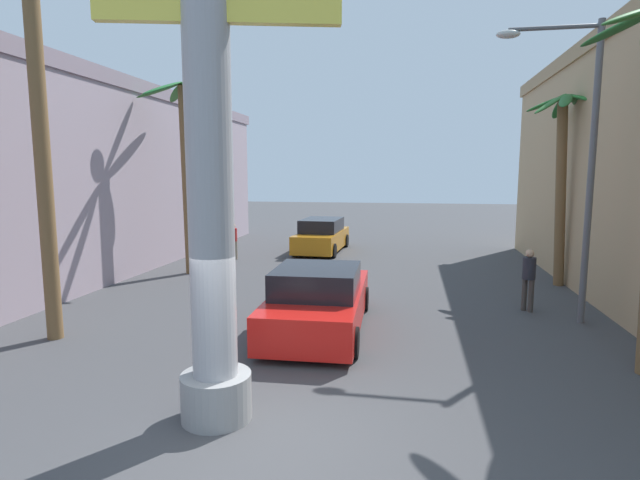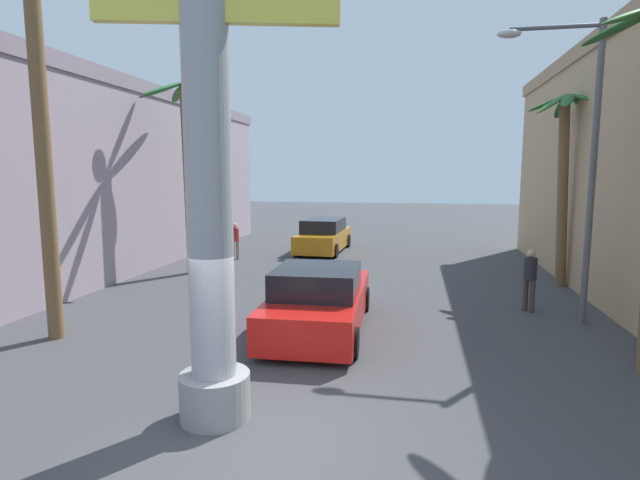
{
  "view_description": "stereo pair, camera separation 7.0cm",
  "coord_description": "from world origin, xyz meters",
  "px_view_note": "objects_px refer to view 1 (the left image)",
  "views": [
    {
      "loc": [
        1.87,
        -6.17,
        3.7
      ],
      "look_at": [
        0.0,
        4.15,
        2.29
      ],
      "focal_mm": 28.0,
      "sensor_mm": 36.0,
      "label": 1
    },
    {
      "loc": [
        1.94,
        -6.16,
        3.7
      ],
      "look_at": [
        0.0,
        4.15,
        2.29
      ],
      "focal_mm": 28.0,
      "sensor_mm": 36.0,
      "label": 2
    }
  ],
  "objects_px": {
    "palm_tree_mid_left": "(186,153)",
    "pedestrian_far_left": "(233,238)",
    "car_lead": "(319,301)",
    "street_lamp": "(577,145)",
    "palm_tree_near_left": "(35,60)",
    "palm_tree_mid_right": "(563,160)",
    "pedestrian_mid_right": "(529,275)",
    "car_far": "(322,236)"
  },
  "relations": [
    {
      "from": "car_lead",
      "to": "palm_tree_mid_left",
      "type": "distance_m",
      "value": 9.04
    },
    {
      "from": "palm_tree_mid_right",
      "to": "car_lead",
      "type": "bearing_deg",
      "value": -138.84
    },
    {
      "from": "car_lead",
      "to": "palm_tree_mid_right",
      "type": "relative_size",
      "value": 0.82
    },
    {
      "from": "palm_tree_mid_left",
      "to": "palm_tree_near_left",
      "type": "bearing_deg",
      "value": -88.58
    },
    {
      "from": "palm_tree_mid_left",
      "to": "pedestrian_far_left",
      "type": "distance_m",
      "value": 4.71
    },
    {
      "from": "street_lamp",
      "to": "pedestrian_mid_right",
      "type": "relative_size",
      "value": 4.27
    },
    {
      "from": "street_lamp",
      "to": "car_lead",
      "type": "relative_size",
      "value": 1.41
    },
    {
      "from": "car_lead",
      "to": "palm_tree_mid_left",
      "type": "bearing_deg",
      "value": 135.87
    },
    {
      "from": "palm_tree_mid_right",
      "to": "pedestrian_far_left",
      "type": "distance_m",
      "value": 12.95
    },
    {
      "from": "street_lamp",
      "to": "pedestrian_mid_right",
      "type": "bearing_deg",
      "value": 130.21
    },
    {
      "from": "palm_tree_mid_right",
      "to": "car_far",
      "type": "bearing_deg",
      "value": 147.29
    },
    {
      "from": "street_lamp",
      "to": "palm_tree_near_left",
      "type": "relative_size",
      "value": 0.76
    },
    {
      "from": "car_far",
      "to": "palm_tree_mid_right",
      "type": "distance_m",
      "value": 11.07
    },
    {
      "from": "palm_tree_near_left",
      "to": "pedestrian_far_left",
      "type": "height_order",
      "value": "palm_tree_near_left"
    },
    {
      "from": "palm_tree_near_left",
      "to": "pedestrian_far_left",
      "type": "xyz_separation_m",
      "value": [
        0.38,
        10.53,
        -5.13
      ]
    },
    {
      "from": "palm_tree_mid_left",
      "to": "palm_tree_mid_right",
      "type": "height_order",
      "value": "palm_tree_mid_left"
    },
    {
      "from": "palm_tree_mid_right",
      "to": "pedestrian_far_left",
      "type": "xyz_separation_m",
      "value": [
        -12.22,
        2.86,
        -3.18
      ]
    },
    {
      "from": "palm_tree_near_left",
      "to": "pedestrian_mid_right",
      "type": "relative_size",
      "value": 5.6
    },
    {
      "from": "car_lead",
      "to": "street_lamp",
      "type": "bearing_deg",
      "value": 16.2
    },
    {
      "from": "palm_tree_mid_right",
      "to": "palm_tree_mid_left",
      "type": "bearing_deg",
      "value": -178.83
    },
    {
      "from": "palm_tree_mid_right",
      "to": "pedestrian_mid_right",
      "type": "xyz_separation_m",
      "value": [
        -1.63,
        -3.42,
        -3.11
      ]
    },
    {
      "from": "car_far",
      "to": "pedestrian_far_left",
      "type": "relative_size",
      "value": 3.07
    },
    {
      "from": "pedestrian_far_left",
      "to": "palm_tree_near_left",
      "type": "bearing_deg",
      "value": -92.06
    },
    {
      "from": "street_lamp",
      "to": "palm_tree_mid_left",
      "type": "height_order",
      "value": "street_lamp"
    },
    {
      "from": "car_far",
      "to": "pedestrian_far_left",
      "type": "bearing_deg",
      "value": -139.62
    },
    {
      "from": "palm_tree_near_left",
      "to": "palm_tree_mid_left",
      "type": "relative_size",
      "value": 1.36
    },
    {
      "from": "car_far",
      "to": "palm_tree_near_left",
      "type": "height_order",
      "value": "palm_tree_near_left"
    },
    {
      "from": "car_lead",
      "to": "car_far",
      "type": "bearing_deg",
      "value": 99.75
    },
    {
      "from": "pedestrian_mid_right",
      "to": "palm_tree_mid_left",
      "type": "bearing_deg",
      "value": 164.22
    },
    {
      "from": "palm_tree_near_left",
      "to": "palm_tree_mid_right",
      "type": "relative_size",
      "value": 1.52
    },
    {
      "from": "palm_tree_mid_right",
      "to": "street_lamp",
      "type": "bearing_deg",
      "value": -101.94
    },
    {
      "from": "palm_tree_mid_left",
      "to": "car_lead",
      "type": "bearing_deg",
      "value": -44.13
    },
    {
      "from": "car_lead",
      "to": "palm_tree_mid_left",
      "type": "height_order",
      "value": "palm_tree_mid_left"
    },
    {
      "from": "pedestrian_far_left",
      "to": "pedestrian_mid_right",
      "type": "xyz_separation_m",
      "value": [
        10.6,
        -6.27,
        0.08
      ]
    },
    {
      "from": "car_lead",
      "to": "palm_tree_mid_left",
      "type": "relative_size",
      "value": 0.73
    },
    {
      "from": "pedestrian_mid_right",
      "to": "car_lead",
      "type": "bearing_deg",
      "value": -153.71
    },
    {
      "from": "palm_tree_mid_left",
      "to": "pedestrian_far_left",
      "type": "relative_size",
      "value": 4.44
    },
    {
      "from": "car_lead",
      "to": "pedestrian_far_left",
      "type": "bearing_deg",
      "value": 121.15
    },
    {
      "from": "car_lead",
      "to": "palm_tree_near_left",
      "type": "bearing_deg",
      "value": -163.82
    },
    {
      "from": "car_lead",
      "to": "pedestrian_mid_right",
      "type": "relative_size",
      "value": 3.03
    },
    {
      "from": "car_lead",
      "to": "palm_tree_mid_right",
      "type": "bearing_deg",
      "value": 41.16
    },
    {
      "from": "palm_tree_near_left",
      "to": "street_lamp",
      "type": "bearing_deg",
      "value": 16.19
    }
  ]
}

